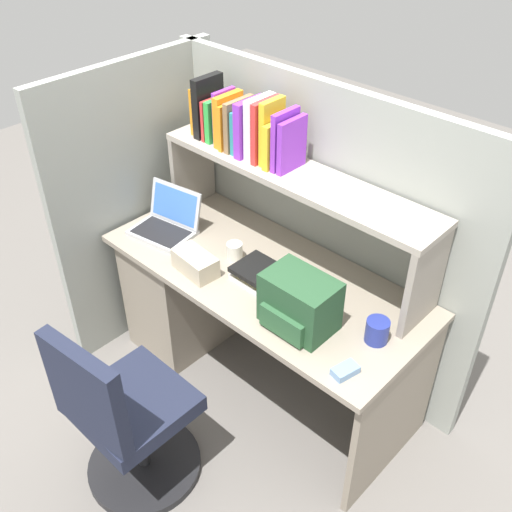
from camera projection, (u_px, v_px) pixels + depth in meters
ground_plane at (262, 377)px, 3.21m from camera, size 8.00×8.00×0.00m
desk at (210, 289)px, 3.18m from camera, size 1.60×0.70×0.73m
cubicle_partition_rear at (315, 231)px, 2.97m from camera, size 1.84×0.05×1.55m
cubicle_partition_left at (141, 202)px, 3.18m from camera, size 0.05×1.06×1.55m
overhead_hutch at (294, 191)px, 2.68m from camera, size 1.44×0.28×0.45m
reference_books_on_shelf at (245, 125)px, 2.71m from camera, size 0.61×0.19×0.30m
laptop at (167, 222)px, 3.02m from camera, size 0.35×0.31×0.22m
backpack at (299, 303)px, 2.42m from camera, size 0.30×0.23×0.24m
computer_mouse at (345, 371)px, 2.26m from camera, size 0.08×0.11×0.03m
paper_cup at (235, 251)px, 2.83m from camera, size 0.08×0.08×0.09m
tissue_box at (195, 263)px, 2.74m from camera, size 0.23×0.14×0.10m
snack_canister at (377, 331)px, 2.38m from camera, size 0.10×0.10×0.10m
desk_book_stack at (260, 274)px, 2.70m from camera, size 0.22×0.20×0.08m
office_chair at (125, 421)px, 2.50m from camera, size 0.52×0.52×0.93m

